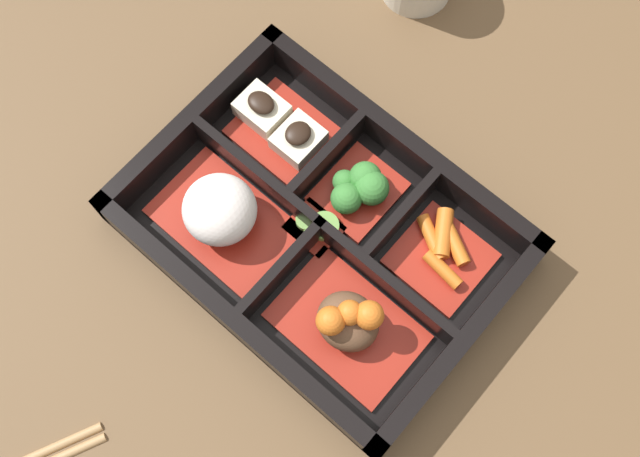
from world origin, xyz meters
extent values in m
plane|color=brown|center=(0.00, 0.00, 0.00)|extent=(3.00, 3.00, 0.00)
cube|color=black|center=(0.00, 0.00, 0.01)|extent=(0.31, 0.22, 0.01)
cube|color=black|center=(0.00, -0.10, 0.02)|extent=(0.31, 0.01, 0.04)
cube|color=black|center=(0.00, 0.10, 0.02)|extent=(0.31, 0.01, 0.04)
cube|color=black|center=(-0.15, 0.00, 0.02)|extent=(0.01, 0.22, 0.04)
cube|color=black|center=(0.15, 0.00, 0.02)|extent=(0.01, 0.22, 0.04)
cube|color=black|center=(0.00, 0.00, 0.02)|extent=(0.28, 0.01, 0.04)
cube|color=black|center=(-0.04, -0.05, 0.02)|extent=(0.01, 0.09, 0.04)
cube|color=black|center=(0.04, -0.05, 0.02)|extent=(0.01, 0.09, 0.04)
cube|color=black|center=(0.00, 0.05, 0.02)|extent=(0.01, 0.10, 0.04)
cube|color=maroon|center=(-0.07, 0.05, 0.01)|extent=(0.12, 0.08, 0.01)
ellipsoid|color=brown|center=(-0.07, 0.05, 0.03)|extent=(0.05, 0.05, 0.04)
sphere|color=#D1661E|center=(-0.06, 0.06, 0.05)|extent=(0.02, 0.02, 0.02)
sphere|color=#D1661E|center=(-0.08, 0.03, 0.05)|extent=(0.02, 0.02, 0.02)
sphere|color=#D1661E|center=(-0.07, 0.04, 0.05)|extent=(0.02, 0.02, 0.02)
cube|color=maroon|center=(0.07, 0.05, 0.01)|extent=(0.12, 0.08, 0.01)
ellipsoid|color=silver|center=(0.07, 0.05, 0.04)|extent=(0.06, 0.06, 0.05)
cube|color=maroon|center=(-0.09, -0.05, 0.01)|extent=(0.07, 0.07, 0.01)
cylinder|color=#D1661E|center=(-0.08, -0.06, 0.02)|extent=(0.03, 0.04, 0.01)
cylinder|color=#D1661E|center=(-0.07, -0.06, 0.02)|extent=(0.04, 0.03, 0.01)
cylinder|color=#D1661E|center=(-0.09, -0.06, 0.02)|extent=(0.04, 0.03, 0.01)
cylinder|color=#D1661E|center=(-0.10, -0.04, 0.02)|extent=(0.04, 0.01, 0.01)
cube|color=maroon|center=(0.00, -0.05, 0.01)|extent=(0.06, 0.07, 0.01)
sphere|color=#387A33|center=(0.00, -0.03, 0.03)|extent=(0.03, 0.03, 0.03)
sphere|color=#387A33|center=(0.00, -0.06, 0.03)|extent=(0.03, 0.03, 0.03)
sphere|color=#387A33|center=(0.01, -0.05, 0.03)|extent=(0.02, 0.02, 0.02)
sphere|color=#387A33|center=(-0.01, -0.05, 0.03)|extent=(0.03, 0.03, 0.03)
cube|color=maroon|center=(0.09, -0.05, 0.01)|extent=(0.08, 0.07, 0.01)
cube|color=beige|center=(0.07, -0.05, 0.02)|extent=(0.04, 0.04, 0.02)
ellipsoid|color=black|center=(0.07, -0.05, 0.04)|extent=(0.02, 0.02, 0.01)
cube|color=beige|center=(0.11, -0.05, 0.02)|extent=(0.04, 0.03, 0.02)
ellipsoid|color=black|center=(0.11, -0.05, 0.04)|extent=(0.03, 0.02, 0.01)
cube|color=maroon|center=(0.01, 0.00, 0.01)|extent=(0.04, 0.04, 0.01)
cylinder|color=#75A84C|center=(0.01, 0.00, 0.02)|extent=(0.02, 0.02, 0.00)
cylinder|color=#75A84C|center=(0.00, -0.01, 0.02)|extent=(0.02, 0.02, 0.01)
cylinder|color=#75A84C|center=(0.02, 0.00, 0.02)|extent=(0.02, 0.02, 0.01)
camera|label=1|loc=(-0.13, 0.15, 0.61)|focal=42.00mm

